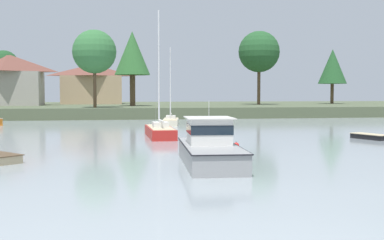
# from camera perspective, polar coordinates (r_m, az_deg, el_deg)

# --- Properties ---
(far_shore_bank) EXTENTS (175.37, 49.24, 1.71)m
(far_shore_bank) POSITION_cam_1_polar(r_m,az_deg,el_deg) (95.16, -6.54, 1.39)
(far_shore_bank) COLOR #4C563D
(far_shore_bank) RESTS_ON ground
(sailboat_red) EXTENTS (2.21, 7.87, 12.00)m
(sailboat_red) POSITION_cam_1_polar(r_m,az_deg,el_deg) (42.89, -3.86, -1.70)
(sailboat_red) COLOR #B2231E
(sailboat_red) RESTS_ON ground
(dinghy_black) EXTENTS (2.39, 3.57, 0.63)m
(dinghy_black) POSITION_cam_1_polar(r_m,az_deg,el_deg) (43.59, 20.48, -1.95)
(dinghy_black) COLOR black
(dinghy_black) RESTS_ON ground
(cruiser_grey) EXTENTS (3.47, 10.02, 4.56)m
(cruiser_grey) POSITION_cam_1_polar(r_m,az_deg,el_deg) (27.52, 1.86, -3.86)
(cruiser_grey) COLOR gray
(cruiser_grey) RESTS_ON ground
(sailboat_cream) EXTENTS (2.82, 6.90, 10.01)m
(sailboat_cream) POSITION_cam_1_polar(r_m,az_deg,el_deg) (59.37, -2.57, -0.35)
(sailboat_cream) COLOR beige
(sailboat_cream) RESTS_ON ground
(mooring_buoy_white) EXTENTS (0.37, 0.37, 0.42)m
(mooring_buoy_white) POSITION_cam_1_polar(r_m,az_deg,el_deg) (53.58, 4.16, -0.91)
(mooring_buoy_white) COLOR white
(mooring_buoy_white) RESTS_ON ground
(mooring_buoy_red) EXTENTS (0.43, 0.43, 0.48)m
(mooring_buoy_red) POSITION_cam_1_polar(r_m,az_deg,el_deg) (35.55, 5.32, -3.03)
(mooring_buoy_red) COLOR red
(mooring_buoy_red) RESTS_ON ground
(shore_tree_right_mid) EXTENTS (6.08, 6.08, 12.75)m
(shore_tree_right_mid) POSITION_cam_1_polar(r_m,az_deg,el_deg) (82.74, -7.15, 7.86)
(shore_tree_right_mid) COLOR brown
(shore_tree_right_mid) RESTS_ON far_shore_bank
(shore_tree_center_right) EXTENTS (6.57, 6.57, 11.73)m
(shore_tree_center_right) POSITION_cam_1_polar(r_m,az_deg,el_deg) (73.82, -11.60, 8.00)
(shore_tree_center_right) COLOR brown
(shore_tree_center_right) RESTS_ON far_shore_bank
(shore_tree_far_left) EXTENTS (5.81, 5.81, 11.23)m
(shore_tree_far_left) POSITION_cam_1_polar(r_m,az_deg,el_deg) (102.80, 16.46, 6.14)
(shore_tree_far_left) COLOR brown
(shore_tree_far_left) RESTS_ON far_shore_bank
(shore_tree_right) EXTENTS (7.77, 7.77, 13.90)m
(shore_tree_right) POSITION_cam_1_polar(r_m,az_deg,el_deg) (91.82, 8.03, 8.07)
(shore_tree_right) COLOR brown
(shore_tree_right) RESTS_ON far_shore_bank
(shore_tree_center) EXTENTS (5.37, 5.37, 9.90)m
(shore_tree_center) POSITION_cam_1_polar(r_m,az_deg,el_deg) (92.79, -21.59, 6.08)
(shore_tree_center) COLOR brown
(shore_tree_center) RESTS_ON far_shore_bank
(cottage_hillside) EXTENTS (12.80, 6.71, 7.95)m
(cottage_hillside) POSITION_cam_1_polar(r_m,az_deg,el_deg) (98.27, -11.90, 4.29)
(cottage_hillside) COLOR tan
(cottage_hillside) RESTS_ON far_shore_bank
(cottage_eastern) EXTENTS (12.55, 7.83, 9.15)m
(cottage_eastern) POSITION_cam_1_polar(r_m,az_deg,el_deg) (91.13, -21.18, 4.62)
(cottage_eastern) COLOR #9E998E
(cottage_eastern) RESTS_ON far_shore_bank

